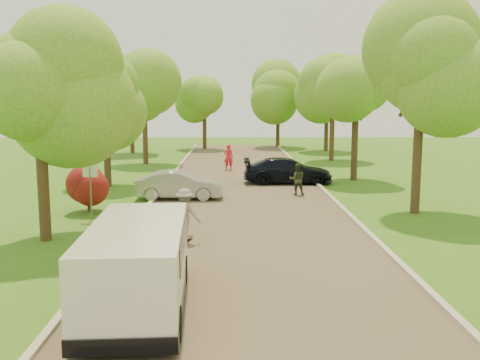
{
  "coord_description": "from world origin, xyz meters",
  "views": [
    {
      "loc": [
        -0.54,
        -15.82,
        4.44
      ],
      "look_at": [
        -0.18,
        5.35,
        1.3
      ],
      "focal_mm": 40.0,
      "sensor_mm": 36.0,
      "label": 1
    }
  ],
  "objects": [
    {
      "name": "skateboarder",
      "position": [
        -2.0,
        0.74,
        0.91
      ],
      "size": [
        1.19,
        0.93,
        1.61
      ],
      "primitive_type": "imported",
      "rotation": [
        0.0,
        0.0,
        2.78
      ],
      "color": "gray",
      "rests_on": "longboard"
    },
    {
      "name": "red_shrub",
      "position": [
        -6.3,
        5.5,
        1.1
      ],
      "size": [
        1.7,
        1.7,
        1.95
      ],
      "color": "#382619",
      "rests_on": "ground"
    },
    {
      "name": "tree_bg_c",
      "position": [
        -2.79,
        34.0,
        5.02
      ],
      "size": [
        4.92,
        4.8,
        7.33
      ],
      "color": "#382619",
      "rests_on": "ground"
    },
    {
      "name": "longboard",
      "position": [
        -2.0,
        0.74,
        0.09
      ],
      "size": [
        0.51,
        0.85,
        0.1
      ],
      "rotation": [
        0.0,
        0.0,
        2.78
      ],
      "color": "black",
      "rests_on": "ground"
    },
    {
      "name": "tree_bg_a",
      "position": [
        -8.78,
        30.0,
        5.31
      ],
      "size": [
        5.12,
        5.0,
        7.72
      ],
      "color": "#382619",
      "rests_on": "ground"
    },
    {
      "name": "ground",
      "position": [
        0.0,
        0.0,
        0.0
      ],
      "size": [
        100.0,
        100.0,
        0.0
      ],
      "primitive_type": "plane",
      "color": "#376B19",
      "rests_on": "ground"
    },
    {
      "name": "silver_sedan",
      "position": [
        -2.9,
        8.24,
        0.65
      ],
      "size": [
        3.93,
        1.38,
        1.29
      ],
      "primitive_type": "imported",
      "rotation": [
        0.0,
        0.0,
        1.57
      ],
      "color": "#9D9DA1",
      "rests_on": "ground"
    },
    {
      "name": "tree_bg_d",
      "position": [
        4.22,
        36.0,
        5.31
      ],
      "size": [
        5.12,
        5.0,
        7.72
      ],
      "color": "#382619",
      "rests_on": "ground"
    },
    {
      "name": "minivan",
      "position": [
        -2.54,
        -4.75,
        0.98
      ],
      "size": [
        2.19,
        5.07,
        1.85
      ],
      "rotation": [
        0.0,
        0.0,
        0.05
      ],
      "color": "white",
      "rests_on": "ground"
    },
    {
      "name": "person_olive",
      "position": [
        2.59,
        9.18,
        0.76
      ],
      "size": [
        0.76,
        0.6,
        1.52
      ],
      "primitive_type": "imported",
      "rotation": [
        0.0,
        0.0,
        3.1
      ],
      "color": "#2E331F",
      "rests_on": "ground"
    },
    {
      "name": "person_striped",
      "position": [
        -0.71,
        18.55,
        0.83
      ],
      "size": [
        0.62,
        0.43,
        1.66
      ],
      "primitive_type": "imported",
      "rotation": [
        0.0,
        0.0,
        3.09
      ],
      "color": "red",
      "rests_on": "ground"
    },
    {
      "name": "tree_l_midb",
      "position": [
        -6.81,
        12.0,
        4.59
      ],
      "size": [
        4.3,
        4.2,
        6.62
      ],
      "color": "#382619",
      "rests_on": "ground"
    },
    {
      "name": "street_sign",
      "position": [
        -5.8,
        4.0,
        1.56
      ],
      "size": [
        0.55,
        0.06,
        2.17
      ],
      "color": "#59595E",
      "rests_on": "ground"
    },
    {
      "name": "tree_r_mida",
      "position": [
        7.02,
        5.0,
        5.54
      ],
      "size": [
        5.13,
        5.0,
        7.95
      ],
      "color": "#382619",
      "rests_on": "ground"
    },
    {
      "name": "curb_right",
      "position": [
        4.05,
        8.0,
        0.06
      ],
      "size": [
        0.18,
        60.0,
        0.12
      ],
      "primitive_type": "cube",
      "color": "#B2AD9E",
      "rests_on": "ground"
    },
    {
      "name": "tree_l_mida",
      "position": [
        -6.3,
        1.0,
        5.17
      ],
      "size": [
        4.71,
        4.6,
        7.39
      ],
      "color": "#382619",
      "rests_on": "ground"
    },
    {
      "name": "road",
      "position": [
        0.0,
        8.0,
        0.01
      ],
      "size": [
        8.0,
        60.0,
        0.01
      ],
      "primitive_type": "cube",
      "color": "#4C4438",
      "rests_on": "ground"
    },
    {
      "name": "dark_sedan",
      "position": [
        2.53,
        12.84,
        0.69
      ],
      "size": [
        4.8,
        1.98,
        1.39
      ],
      "primitive_type": "imported",
      "rotation": [
        0.0,
        0.0,
        1.56
      ],
      "color": "black",
      "rests_on": "ground"
    },
    {
      "name": "tree_bg_b",
      "position": [
        8.22,
        32.0,
        5.54
      ],
      "size": [
        5.12,
        5.0,
        7.95
      ],
      "color": "#382619",
      "rests_on": "ground"
    },
    {
      "name": "tree_l_far",
      "position": [
        -6.39,
        22.0,
        5.47
      ],
      "size": [
        4.92,
        4.8,
        7.79
      ],
      "color": "#382619",
      "rests_on": "ground"
    },
    {
      "name": "curb_left",
      "position": [
        -4.05,
        8.0,
        0.06
      ],
      "size": [
        0.18,
        60.0,
        0.12
      ],
      "primitive_type": "cube",
      "color": "#B2AD9E",
      "rests_on": "ground"
    },
    {
      "name": "tree_r_midb",
      "position": [
        6.6,
        14.0,
        4.88
      ],
      "size": [
        4.51,
        4.4,
        7.01
      ],
      "color": "#382619",
      "rests_on": "ground"
    },
    {
      "name": "tree_r_far",
      "position": [
        7.23,
        24.0,
        5.83
      ],
      "size": [
        5.33,
        5.2,
        8.34
      ],
      "color": "#382619",
      "rests_on": "ground"
    }
  ]
}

